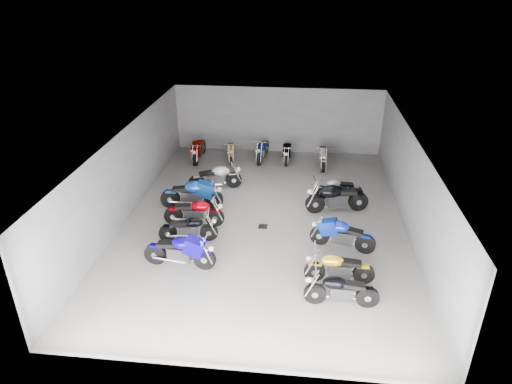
# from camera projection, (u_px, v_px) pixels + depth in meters

# --- Properties ---
(ground) EXTENTS (14.00, 14.00, 0.00)m
(ground) POSITION_uv_depth(u_px,v_px,m) (264.00, 220.00, 16.67)
(ground) COLOR #A09E98
(ground) RESTS_ON ground
(wall_back) EXTENTS (10.00, 0.10, 3.20)m
(wall_back) POSITION_uv_depth(u_px,v_px,m) (278.00, 120.00, 22.20)
(wall_back) COLOR gray
(wall_back) RESTS_ON ground
(wall_left) EXTENTS (0.10, 14.00, 3.20)m
(wall_left) POSITION_uv_depth(u_px,v_px,m) (127.00, 174.00, 16.45)
(wall_left) COLOR gray
(wall_left) RESTS_ON ground
(wall_right) EXTENTS (0.10, 14.00, 3.20)m
(wall_right) POSITION_uv_depth(u_px,v_px,m) (411.00, 187.00, 15.48)
(wall_right) COLOR gray
(wall_right) RESTS_ON ground
(ceiling) EXTENTS (10.00, 14.00, 0.04)m
(ceiling) POSITION_uv_depth(u_px,v_px,m) (265.00, 136.00, 15.25)
(ceiling) COLOR black
(ceiling) RESTS_ON wall_back
(drain_grate) EXTENTS (0.32, 0.32, 0.01)m
(drain_grate) POSITION_uv_depth(u_px,v_px,m) (263.00, 226.00, 16.22)
(drain_grate) COLOR black
(drain_grate) RESTS_ON ground
(motorcycle_left_b) EXTENTS (2.27, 0.49, 1.00)m
(motorcycle_left_b) POSITION_uv_depth(u_px,v_px,m) (180.00, 251.00, 13.84)
(motorcycle_left_b) COLOR black
(motorcycle_left_b) RESTS_ON ground
(motorcycle_left_c) EXTENTS (1.97, 0.48, 0.87)m
(motorcycle_left_c) POSITION_uv_depth(u_px,v_px,m) (189.00, 228.00, 15.19)
(motorcycle_left_c) COLOR black
(motorcycle_left_c) RESTS_ON ground
(motorcycle_left_d) EXTENTS (2.17, 0.43, 0.95)m
(motorcycle_left_d) POSITION_uv_depth(u_px,v_px,m) (195.00, 212.00, 16.10)
(motorcycle_left_d) COLOR black
(motorcycle_left_d) RESTS_ON ground
(motorcycle_left_e) EXTENTS (2.41, 0.51, 1.06)m
(motorcycle_left_e) POSITION_uv_depth(u_px,v_px,m) (193.00, 194.00, 17.23)
(motorcycle_left_e) COLOR black
(motorcycle_left_e) RESTS_ON ground
(motorcycle_left_f) EXTENTS (2.15, 0.80, 0.97)m
(motorcycle_left_f) POSITION_uv_depth(u_px,v_px,m) (216.00, 177.00, 18.77)
(motorcycle_left_f) COLOR black
(motorcycle_left_f) RESTS_ON ground
(motorcycle_right_a) EXTENTS (2.03, 0.39, 0.89)m
(motorcycle_right_a) POSITION_uv_depth(u_px,v_px,m) (341.00, 290.00, 12.26)
(motorcycle_right_a) COLOR black
(motorcycle_right_a) RESTS_ON ground
(motorcycle_right_b) EXTENTS (2.04, 0.40, 0.90)m
(motorcycle_right_b) POSITION_uv_depth(u_px,v_px,m) (339.00, 268.00, 13.17)
(motorcycle_right_b) COLOR black
(motorcycle_right_b) RESTS_ON ground
(motorcycle_right_c) EXTENTS (2.12, 0.68, 0.95)m
(motorcycle_right_c) POSITION_uv_depth(u_px,v_px,m) (342.00, 235.00, 14.75)
(motorcycle_right_c) COLOR black
(motorcycle_right_c) RESTS_ON ground
(motorcycle_right_e) EXTENTS (2.37, 0.71, 1.06)m
(motorcycle_right_e) POSITION_uv_depth(u_px,v_px,m) (336.00, 198.00, 16.98)
(motorcycle_right_e) COLOR black
(motorcycle_right_e) RESTS_ON ground
(motorcycle_right_f) EXTENTS (1.95, 0.45, 0.86)m
(motorcycle_right_f) POSITION_uv_depth(u_px,v_px,m) (338.00, 189.00, 17.92)
(motorcycle_right_f) COLOR black
(motorcycle_right_f) RESTS_ON ground
(motorcycle_back_a) EXTENTS (0.42, 2.19, 0.96)m
(motorcycle_back_a) POSITION_uv_depth(u_px,v_px,m) (199.00, 149.00, 21.65)
(motorcycle_back_a) COLOR black
(motorcycle_back_a) RESTS_ON ground
(motorcycle_back_b) EXTENTS (0.48, 1.90, 0.84)m
(motorcycle_back_b) POSITION_uv_depth(u_px,v_px,m) (231.00, 151.00, 21.64)
(motorcycle_back_b) COLOR black
(motorcycle_back_b) RESTS_ON ground
(motorcycle_back_c) EXTENTS (0.48, 2.13, 0.94)m
(motorcycle_back_c) POSITION_uv_depth(u_px,v_px,m) (263.00, 150.00, 21.63)
(motorcycle_back_c) COLOR black
(motorcycle_back_c) RESTS_ON ground
(motorcycle_back_d) EXTENTS (0.39, 1.98, 0.87)m
(motorcycle_back_d) POSITION_uv_depth(u_px,v_px,m) (287.00, 151.00, 21.55)
(motorcycle_back_d) COLOR black
(motorcycle_back_d) RESTS_ON ground
(motorcycle_back_e) EXTENTS (0.42, 2.14, 0.94)m
(motorcycle_back_e) POSITION_uv_depth(u_px,v_px,m) (323.00, 156.00, 20.94)
(motorcycle_back_e) COLOR black
(motorcycle_back_e) RESTS_ON ground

